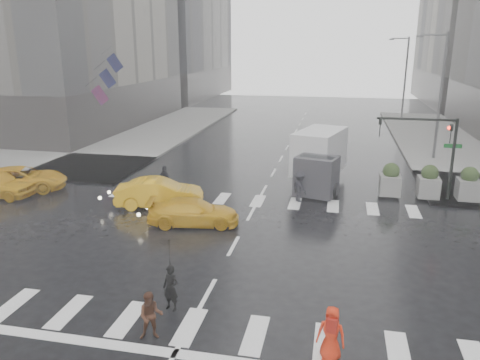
% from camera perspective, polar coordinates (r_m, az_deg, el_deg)
% --- Properties ---
extents(ground, '(120.00, 120.00, 0.00)m').
position_cam_1_polar(ground, '(19.85, -0.79, -8.03)').
color(ground, black).
rests_on(ground, ground).
extents(sidewalk_nw, '(35.00, 35.00, 0.15)m').
position_cam_1_polar(sidewalk_nw, '(43.06, -21.47, 4.25)').
color(sidewalk_nw, gray).
rests_on(sidewalk_nw, ground).
extents(road_markings, '(18.00, 48.00, 0.01)m').
position_cam_1_polar(road_markings, '(19.85, -0.79, -8.01)').
color(road_markings, silver).
rests_on(road_markings, ground).
extents(traffic_signal_pole, '(4.45, 0.42, 4.50)m').
position_cam_1_polar(traffic_signal_pole, '(26.60, 22.61, 4.27)').
color(traffic_signal_pole, black).
rests_on(traffic_signal_pole, ground).
extents(street_lamp_near, '(2.15, 0.22, 9.00)m').
position_cam_1_polar(street_lamp_near, '(36.45, 23.11, 9.89)').
color(street_lamp_near, '#59595B').
rests_on(street_lamp_near, ground).
extents(street_lamp_far, '(2.15, 0.22, 9.00)m').
position_cam_1_polar(street_lamp_far, '(56.17, 19.39, 12.03)').
color(street_lamp_far, '#59595B').
rests_on(street_lamp_far, ground).
extents(planter_west, '(1.10, 1.10, 1.80)m').
position_cam_1_polar(planter_west, '(26.99, 17.85, 0.00)').
color(planter_west, gray).
rests_on(planter_west, ground).
extents(planter_mid, '(1.10, 1.10, 1.80)m').
position_cam_1_polar(planter_mid, '(27.29, 22.03, -0.24)').
color(planter_mid, gray).
rests_on(planter_mid, ground).
extents(planter_east, '(1.10, 1.10, 1.80)m').
position_cam_1_polar(planter_east, '(27.72, 26.09, -0.47)').
color(planter_east, gray).
rests_on(planter_east, ground).
extents(flag_cluster, '(2.87, 3.06, 4.69)m').
position_cam_1_polar(flag_cluster, '(40.97, -16.22, 12.06)').
color(flag_cluster, '#59595B').
rests_on(flag_cluster, ground).
extents(pedestrian_black, '(1.18, 1.19, 2.43)m').
position_cam_1_polar(pedestrian_black, '(14.88, -8.58, -9.82)').
color(pedestrian_black, black).
rests_on(pedestrian_black, ground).
extents(pedestrian_brown, '(0.84, 0.74, 1.45)m').
position_cam_1_polar(pedestrian_brown, '(14.07, -10.81, -15.94)').
color(pedestrian_brown, '#452618').
rests_on(pedestrian_brown, ground).
extents(pedestrian_orange, '(0.83, 0.62, 1.56)m').
position_cam_1_polar(pedestrian_orange, '(13.23, 11.05, -17.90)').
color(pedestrian_orange, red).
rests_on(pedestrian_orange, ground).
extents(pedestrian_far_a, '(1.16, 0.99, 1.69)m').
position_cam_1_polar(pedestrian_far_a, '(26.37, -9.11, -0.09)').
color(pedestrian_far_a, black).
rests_on(pedestrian_far_a, ground).
extents(pedestrian_far_b, '(1.15, 1.21, 1.66)m').
position_cam_1_polar(pedestrian_far_b, '(25.20, 7.28, -0.82)').
color(pedestrian_far_b, black).
rests_on(pedestrian_far_b, ground).
extents(taxi_mid, '(4.72, 2.59, 1.48)m').
position_cam_1_polar(taxi_mid, '(24.62, -9.80, -1.56)').
color(taxi_mid, '#DC9C0B').
rests_on(taxi_mid, ground).
extents(taxi_rear, '(4.02, 2.42, 1.23)m').
position_cam_1_polar(taxi_rear, '(22.00, -5.69, -3.90)').
color(taxi_rear, '#DC9C0B').
rests_on(taxi_rear, ground).
extents(taxi_far, '(4.97, 3.69, 1.39)m').
position_cam_1_polar(taxi_far, '(29.73, -25.14, 0.11)').
color(taxi_far, '#DC9C0B').
rests_on(taxi_far, ground).
extents(box_truck, '(2.25, 6.01, 3.19)m').
position_cam_1_polar(box_truck, '(28.12, 9.58, 2.72)').
color(box_truck, silver).
rests_on(box_truck, ground).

